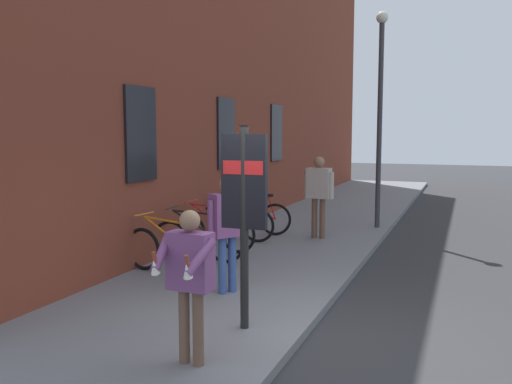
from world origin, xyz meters
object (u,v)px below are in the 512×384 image
(transit_info_sign, at_px, (244,195))
(pedestrian_by_facade, at_px, (227,223))
(bicycle_mid_rack, at_px, (168,251))
(bicycle_by_door, at_px, (234,223))
(bicycle_leaning_wall, at_px, (198,240))
(bicycle_end_of_row, at_px, (253,217))
(bicycle_under_window, at_px, (213,231))
(pedestrian_near_bus, at_px, (319,189))
(tourist_with_hotdogs, at_px, (189,270))
(street_lamp, at_px, (380,101))

(transit_info_sign, relative_size, pedestrian_by_facade, 1.42)
(bicycle_mid_rack, height_order, bicycle_by_door, same)
(bicycle_leaning_wall, relative_size, transit_info_sign, 0.74)
(transit_info_sign, bearing_deg, bicycle_end_of_row, 20.65)
(bicycle_under_window, xyz_separation_m, transit_info_sign, (-3.65, -2.16, 1.21))
(bicycle_mid_rack, distance_m, pedestrian_near_bus, 4.18)
(bicycle_leaning_wall, height_order, bicycle_end_of_row, same)
(pedestrian_near_bus, xyz_separation_m, tourist_with_hotdogs, (-6.82, -0.48, -0.12))
(pedestrian_by_facade, bearing_deg, pedestrian_near_bus, -2.38)
(bicycle_by_door, height_order, pedestrian_by_facade, pedestrian_by_facade)
(bicycle_mid_rack, relative_size, bicycle_under_window, 0.99)
(transit_info_sign, height_order, pedestrian_by_facade, transit_info_sign)
(bicycle_mid_rack, distance_m, pedestrian_by_facade, 1.58)
(pedestrian_near_bus, bearing_deg, bicycle_under_window, 142.17)
(pedestrian_near_bus, xyz_separation_m, street_lamp, (1.82, -0.99, 1.94))
(transit_info_sign, bearing_deg, pedestrian_by_facade, 32.22)
(transit_info_sign, bearing_deg, bicycle_mid_rack, 49.00)
(street_lamp, bearing_deg, bicycle_end_of_row, 128.32)
(pedestrian_near_bus, bearing_deg, bicycle_by_door, 121.29)
(tourist_with_hotdogs, relative_size, street_lamp, 0.31)
(transit_info_sign, xyz_separation_m, pedestrian_by_facade, (1.23, 0.78, -0.57))
(bicycle_under_window, relative_size, bicycle_by_door, 1.00)
(bicycle_by_door, xyz_separation_m, bicycle_end_of_row, (0.83, -0.09, 0.00))
(bicycle_end_of_row, height_order, tourist_with_hotdogs, tourist_with_hotdogs)
(bicycle_leaning_wall, distance_m, tourist_with_hotdogs, 4.43)
(bicycle_under_window, bearing_deg, transit_info_sign, -149.39)
(bicycle_mid_rack, height_order, pedestrian_near_bus, pedestrian_near_bus)
(bicycle_by_door, xyz_separation_m, street_lamp, (2.79, -2.57, 2.64))
(bicycle_end_of_row, height_order, transit_info_sign, transit_info_sign)
(bicycle_end_of_row, relative_size, street_lamp, 0.34)
(transit_info_sign, bearing_deg, street_lamp, -3.03)
(bicycle_leaning_wall, relative_size, pedestrian_near_bus, 0.99)
(bicycle_end_of_row, bearing_deg, street_lamp, -51.68)
(bicycle_end_of_row, bearing_deg, bicycle_under_window, 177.71)
(bicycle_leaning_wall, distance_m, bicycle_end_of_row, 2.74)
(bicycle_leaning_wall, height_order, tourist_with_hotdogs, tourist_with_hotdogs)
(bicycle_by_door, xyz_separation_m, tourist_with_hotdogs, (-5.86, -2.06, 0.58))
(bicycle_by_door, height_order, street_lamp, street_lamp)
(pedestrian_by_facade, bearing_deg, transit_info_sign, -147.78)
(bicycle_mid_rack, distance_m, bicycle_end_of_row, 3.70)
(bicycle_mid_rack, xyz_separation_m, bicycle_leaning_wall, (0.96, -0.05, 0.00))
(bicycle_by_door, bearing_deg, bicycle_under_window, -179.14)
(bicycle_mid_rack, height_order, bicycle_end_of_row, same)
(bicycle_under_window, relative_size, tourist_with_hotdogs, 1.13)
(bicycle_mid_rack, distance_m, bicycle_by_door, 2.88)
(bicycle_leaning_wall, xyz_separation_m, pedestrian_near_bus, (2.88, -1.46, 0.70))
(transit_info_sign, distance_m, pedestrian_by_facade, 1.57)
(bicycle_leaning_wall, bearing_deg, bicycle_by_door, 3.71)
(bicycle_by_door, height_order, tourist_with_hotdogs, tourist_with_hotdogs)
(bicycle_under_window, bearing_deg, bicycle_end_of_row, -2.29)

